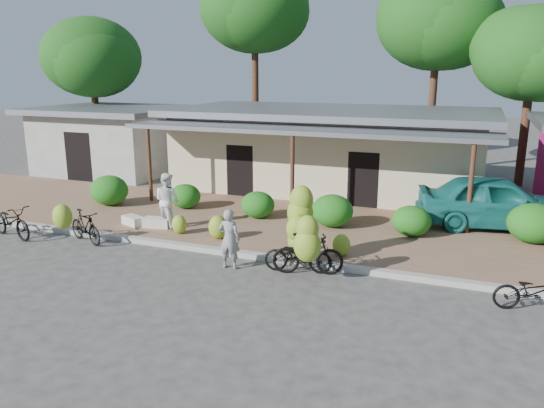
{
  "coord_description": "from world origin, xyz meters",
  "views": [
    {
      "loc": [
        5.63,
        -10.35,
        4.95
      ],
      "look_at": [
        0.35,
        3.3,
        1.2
      ],
      "focal_mm": 35.0,
      "sensor_mm": 36.0,
      "label": 1
    }
  ],
  "objects_px": {
    "sack_far": "(133,221)",
    "bystander": "(167,200)",
    "tree_far_center": "(252,7)",
    "bike_far_right": "(534,292)",
    "bike_right": "(308,249)",
    "bike_far_left": "(8,220)",
    "bike_center": "(300,235)",
    "teal_van": "(497,202)",
    "sack_near": "(157,222)",
    "tree_near_right": "(528,51)",
    "vendor": "(229,239)",
    "tree_back_left": "(90,55)",
    "bike_left": "(80,224)",
    "tree_center_right": "(434,19)"
  },
  "relations": [
    {
      "from": "sack_near",
      "to": "sack_far",
      "type": "height_order",
      "value": "sack_near"
    },
    {
      "from": "bike_center",
      "to": "tree_back_left",
      "type": "bearing_deg",
      "value": 42.61
    },
    {
      "from": "tree_back_left",
      "to": "sack_far",
      "type": "xyz_separation_m",
      "value": [
        9.36,
        -9.96,
        -5.36
      ]
    },
    {
      "from": "sack_near",
      "to": "bystander",
      "type": "xyz_separation_m",
      "value": [
        0.31,
        0.17,
        0.71
      ]
    },
    {
      "from": "vendor",
      "to": "bike_left",
      "type": "bearing_deg",
      "value": -6.83
    },
    {
      "from": "sack_far",
      "to": "bystander",
      "type": "relative_size",
      "value": 0.44
    },
    {
      "from": "bike_far_left",
      "to": "sack_near",
      "type": "bearing_deg",
      "value": -45.3
    },
    {
      "from": "sack_far",
      "to": "bystander",
      "type": "bearing_deg",
      "value": 11.34
    },
    {
      "from": "bike_left",
      "to": "sack_near",
      "type": "height_order",
      "value": "bike_left"
    },
    {
      "from": "bike_right",
      "to": "sack_far",
      "type": "distance_m",
      "value": 6.7
    },
    {
      "from": "tree_far_center",
      "to": "tree_near_right",
      "type": "distance_m",
      "value": 13.3
    },
    {
      "from": "bike_right",
      "to": "tree_far_center",
      "type": "bearing_deg",
      "value": 12.2
    },
    {
      "from": "bike_left",
      "to": "vendor",
      "type": "relative_size",
      "value": 1.06
    },
    {
      "from": "bike_right",
      "to": "bike_center",
      "type": "bearing_deg",
      "value": 20.25
    },
    {
      "from": "bike_far_right",
      "to": "teal_van",
      "type": "relative_size",
      "value": 0.36
    },
    {
      "from": "tree_near_right",
      "to": "vendor",
      "type": "height_order",
      "value": "tree_near_right"
    },
    {
      "from": "bike_far_left",
      "to": "teal_van",
      "type": "xyz_separation_m",
      "value": [
        13.62,
        6.03,
        0.36
      ]
    },
    {
      "from": "bike_left",
      "to": "sack_far",
      "type": "height_order",
      "value": "bike_left"
    },
    {
      "from": "teal_van",
      "to": "bystander",
      "type": "bearing_deg",
      "value": 100.91
    },
    {
      "from": "bike_far_left",
      "to": "bystander",
      "type": "xyz_separation_m",
      "value": [
        4.03,
        2.41,
        0.4
      ]
    },
    {
      "from": "bike_far_left",
      "to": "bike_far_right",
      "type": "bearing_deg",
      "value": -75.42
    },
    {
      "from": "tree_near_right",
      "to": "sack_far",
      "type": "height_order",
      "value": "tree_near_right"
    },
    {
      "from": "bike_right",
      "to": "bystander",
      "type": "bearing_deg",
      "value": 52.44
    },
    {
      "from": "tree_far_center",
      "to": "sack_far",
      "type": "relative_size",
      "value": 13.53
    },
    {
      "from": "bike_far_left",
      "to": "bike_right",
      "type": "xyz_separation_m",
      "value": [
        9.28,
        0.27,
        0.14
      ]
    },
    {
      "from": "bike_left",
      "to": "bike_center",
      "type": "relative_size",
      "value": 0.79
    },
    {
      "from": "tree_back_left",
      "to": "bike_right",
      "type": "relative_size",
      "value": 4.15
    },
    {
      "from": "vendor",
      "to": "tree_back_left",
      "type": "bearing_deg",
      "value": -45.33
    },
    {
      "from": "bike_right",
      "to": "vendor",
      "type": "height_order",
      "value": "bike_right"
    },
    {
      "from": "tree_center_right",
      "to": "bike_center",
      "type": "bearing_deg",
      "value": -96.25
    },
    {
      "from": "tree_center_right",
      "to": "tree_near_right",
      "type": "xyz_separation_m",
      "value": [
        4.0,
        -2.0,
        -1.55
      ]
    },
    {
      "from": "sack_near",
      "to": "sack_far",
      "type": "relative_size",
      "value": 1.13
    },
    {
      "from": "bike_right",
      "to": "sack_near",
      "type": "bearing_deg",
      "value": 55.14
    },
    {
      "from": "bike_center",
      "to": "bike_right",
      "type": "xyz_separation_m",
      "value": [
        0.39,
        -0.54,
        -0.15
      ]
    },
    {
      "from": "bike_center",
      "to": "teal_van",
      "type": "relative_size",
      "value": 0.44
    },
    {
      "from": "tree_center_right",
      "to": "tree_back_left",
      "type": "bearing_deg",
      "value": -168.37
    },
    {
      "from": "tree_near_right",
      "to": "teal_van",
      "type": "bearing_deg",
      "value": -96.75
    },
    {
      "from": "tree_center_right",
      "to": "bystander",
      "type": "distance_m",
      "value": 15.99
    },
    {
      "from": "bike_far_left",
      "to": "bike_right",
      "type": "height_order",
      "value": "bike_right"
    },
    {
      "from": "bike_right",
      "to": "tree_back_left",
      "type": "bearing_deg",
      "value": 37.65
    },
    {
      "from": "tree_back_left",
      "to": "vendor",
      "type": "distance_m",
      "value": 18.86
    },
    {
      "from": "sack_near",
      "to": "bike_left",
      "type": "bearing_deg",
      "value": -126.07
    },
    {
      "from": "tree_far_center",
      "to": "bike_left",
      "type": "bearing_deg",
      "value": -86.71
    },
    {
      "from": "tree_far_center",
      "to": "bike_left",
      "type": "relative_size",
      "value": 6.11
    },
    {
      "from": "tree_far_center",
      "to": "bike_far_right",
      "type": "relative_size",
      "value": 5.9
    },
    {
      "from": "tree_far_center",
      "to": "bike_far_right",
      "type": "distance_m",
      "value": 21.03
    },
    {
      "from": "tree_far_center",
      "to": "sack_near",
      "type": "bearing_deg",
      "value": -80.29
    },
    {
      "from": "bike_far_left",
      "to": "teal_van",
      "type": "distance_m",
      "value": 14.9
    },
    {
      "from": "sack_near",
      "to": "tree_center_right",
      "type": "bearing_deg",
      "value": 63.13
    },
    {
      "from": "bike_center",
      "to": "teal_van",
      "type": "bearing_deg",
      "value": -53.13
    }
  ]
}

